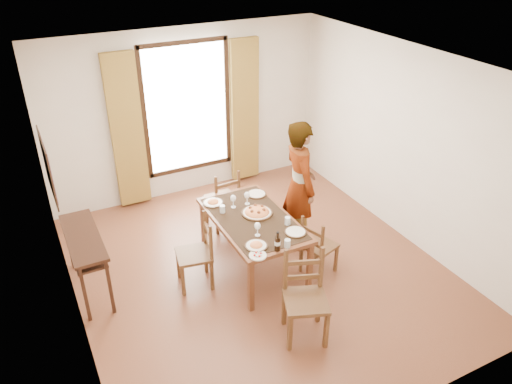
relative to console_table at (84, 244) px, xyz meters
name	(u,v)px	position (x,y,z in m)	size (l,w,h in m)	color
ground	(258,269)	(2.03, -0.60, -0.68)	(5.00, 5.00, 0.00)	#582A1B
room_shell	(253,161)	(2.03, -0.47, 0.86)	(4.60, 5.10, 2.74)	silver
console_table	(84,244)	(0.00, 0.00, 0.00)	(0.38, 1.20, 0.80)	black
dining_table	(253,223)	(2.00, -0.50, 0.00)	(0.92, 1.61, 0.76)	brown
chair_west	(197,255)	(1.22, -0.50, -0.24)	(0.48, 0.48, 0.94)	#53391B
chair_north	(223,200)	(2.05, 0.57, -0.24)	(0.44, 0.44, 0.95)	#53391B
chair_south	(305,299)	(1.96, -1.84, -0.20)	(0.59, 0.59, 1.04)	#53391B
chair_east	(318,247)	(2.68, -0.99, -0.29)	(0.47, 0.47, 0.85)	#53391B
man	(300,185)	(2.82, -0.28, 0.23)	(0.53, 0.73, 1.84)	gray
plate_sw	(256,245)	(1.76, -1.07, 0.10)	(0.27, 0.27, 0.05)	silver
plate_se	(296,231)	(2.31, -1.03, 0.10)	(0.27, 0.27, 0.05)	silver
plate_nw	(213,202)	(1.69, 0.06, 0.10)	(0.27, 0.27, 0.05)	silver
plate_ne	(257,193)	(2.31, 0.01, 0.10)	(0.27, 0.27, 0.05)	silver
pasta_platter	(257,210)	(2.09, -0.44, 0.12)	(0.40, 0.40, 0.10)	#D6561B
caprese_plate	(258,255)	(1.69, -1.24, 0.09)	(0.20, 0.20, 0.04)	silver
wine_glass_a	(258,229)	(1.87, -0.88, 0.16)	(0.08, 0.08, 0.18)	white
wine_glass_b	(247,198)	(2.09, -0.16, 0.16)	(0.08, 0.08, 0.18)	white
wine_glass_c	(233,201)	(1.89, -0.15, 0.16)	(0.08, 0.08, 0.18)	white
tumbler_a	(288,221)	(2.32, -0.82, 0.12)	(0.07, 0.07, 0.10)	silver
tumbler_b	(222,209)	(1.71, -0.20, 0.12)	(0.07, 0.07, 0.10)	silver
tumbler_c	(287,243)	(2.07, -1.24, 0.12)	(0.07, 0.07, 0.10)	silver
wine_bottle	(278,241)	(1.94, -1.24, 0.20)	(0.07, 0.07, 0.25)	black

